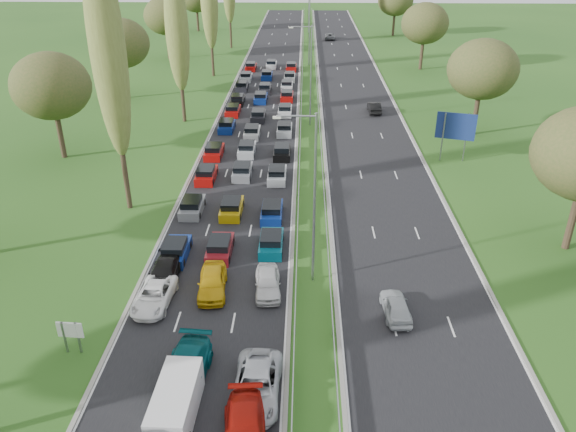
{
  "coord_description": "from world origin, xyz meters",
  "views": [
    {
      "loc": [
        3.74,
        10.05,
        21.86
      ],
      "look_at": [
        2.57,
        49.81,
        1.5
      ],
      "focal_mm": 35.0,
      "sensor_mm": 36.0,
      "label": 1
    }
  ],
  "objects_px": {
    "info_sign": "(70,333)",
    "white_van_rear": "(177,400)",
    "near_car_2": "(154,296)",
    "direction_sign": "(456,128)",
    "near_car_3": "(164,273)"
  },
  "relations": [
    {
      "from": "near_car_2",
      "to": "white_van_rear",
      "type": "height_order",
      "value": "white_van_rear"
    },
    {
      "from": "white_van_rear",
      "to": "info_sign",
      "type": "distance_m",
      "value": 8.35
    },
    {
      "from": "info_sign",
      "to": "white_van_rear",
      "type": "bearing_deg",
      "value": -32.98
    },
    {
      "from": "near_car_3",
      "to": "info_sign",
      "type": "distance_m",
      "value": 8.25
    },
    {
      "from": "near_car_2",
      "to": "near_car_3",
      "type": "distance_m",
      "value": 2.62
    },
    {
      "from": "near_car_3",
      "to": "direction_sign",
      "type": "xyz_separation_m",
      "value": [
        25.19,
        23.67,
        2.88
      ]
    },
    {
      "from": "info_sign",
      "to": "direction_sign",
      "type": "height_order",
      "value": "direction_sign"
    },
    {
      "from": "near_car_2",
      "to": "white_van_rear",
      "type": "bearing_deg",
      "value": -66.39
    },
    {
      "from": "info_sign",
      "to": "near_car_3",
      "type": "bearing_deg",
      "value": 63.95
    },
    {
      "from": "near_car_2",
      "to": "direction_sign",
      "type": "xyz_separation_m",
      "value": [
        25.23,
        26.28,
        2.9
      ]
    },
    {
      "from": "white_van_rear",
      "to": "info_sign",
      "type": "bearing_deg",
      "value": 148.51
    },
    {
      "from": "near_car_2",
      "to": "direction_sign",
      "type": "bearing_deg",
      "value": 49.53
    },
    {
      "from": "near_car_3",
      "to": "direction_sign",
      "type": "height_order",
      "value": "direction_sign"
    },
    {
      "from": "direction_sign",
      "to": "near_car_2",
      "type": "bearing_deg",
      "value": -133.83
    },
    {
      "from": "near_car_3",
      "to": "direction_sign",
      "type": "bearing_deg",
      "value": 41.72
    }
  ]
}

